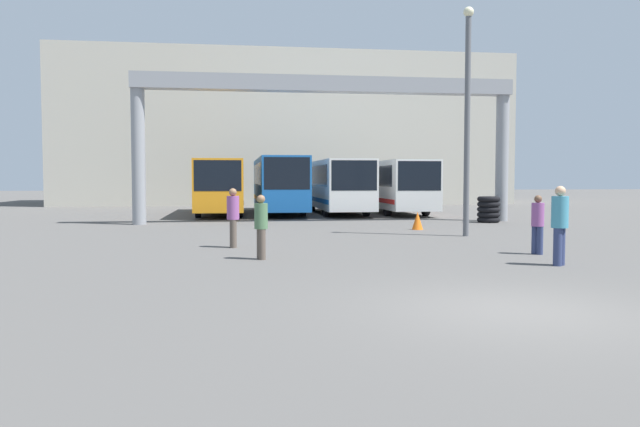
{
  "coord_description": "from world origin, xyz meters",
  "views": [
    {
      "loc": [
        -4.28,
        -8.95,
        2.02
      ],
      "look_at": [
        -0.05,
        21.45,
        0.3
      ],
      "focal_mm": 35.0,
      "sensor_mm": 36.0,
      "label": 1
    }
  ],
  "objects": [
    {
      "name": "traffic_cone",
      "position": [
        2.95,
        14.92,
        0.35
      ],
      "size": [
        0.44,
        0.44,
        0.71
      ],
      "color": "orange",
      "rests_on": "ground"
    },
    {
      "name": "bus_slot_1",
      "position": [
        -1.67,
        27.39,
        1.83
      ],
      "size": [
        2.48,
        11.91,
        3.17
      ],
      "color": "#1959A5",
      "rests_on": "ground"
    },
    {
      "name": "pedestrian_mid_left",
      "position": [
        3.76,
        6.66,
        0.84
      ],
      "size": [
        0.33,
        0.33,
        1.58
      ],
      "rotation": [
        0.0,
        0.0,
        2.1
      ],
      "color": "navy",
      "rests_on": "ground"
    },
    {
      "name": "lamp_post",
      "position": [
        3.82,
        11.98,
        4.33
      ],
      "size": [
        0.36,
        0.36,
        7.95
      ],
      "color": "#595B60",
      "rests_on": "ground"
    },
    {
      "name": "tire_stack",
      "position": [
        7.38,
        18.4,
        0.6
      ],
      "size": [
        1.04,
        1.04,
        1.2
      ],
      "color": "black",
      "rests_on": "ground"
    },
    {
      "name": "bus_slot_0",
      "position": [
        -5.02,
        26.71,
        1.74
      ],
      "size": [
        2.49,
        10.56,
        3.01
      ],
      "color": "orange",
      "rests_on": "ground"
    },
    {
      "name": "pedestrian_near_left",
      "position": [
        -3.6,
        6.64,
        0.86
      ],
      "size": [
        0.34,
        0.34,
        1.62
      ],
      "rotation": [
        0.0,
        0.0,
        1.85
      ],
      "color": "brown",
      "rests_on": "ground"
    },
    {
      "name": "overhead_gantry",
      "position": [
        0.0,
        19.28,
        5.28
      ],
      "size": [
        17.38,
        0.8,
        6.65
      ],
      "color": "gray",
      "rests_on": "ground"
    },
    {
      "name": "pedestrian_near_center",
      "position": [
        3.22,
        4.57,
        0.98
      ],
      "size": [
        0.39,
        0.39,
        1.85
      ],
      "rotation": [
        0.0,
        0.0,
        0.69
      ],
      "color": "navy",
      "rests_on": "ground"
    },
    {
      "name": "bus_slot_2",
      "position": [
        1.67,
        26.61,
        1.75
      ],
      "size": [
        2.53,
        10.36,
        3.03
      ],
      "color": "silver",
      "rests_on": "ground"
    },
    {
      "name": "pedestrian_near_right",
      "position": [
        -4.29,
        9.43,
        0.92
      ],
      "size": [
        0.36,
        0.36,
        1.74
      ],
      "rotation": [
        0.0,
        0.0,
        4.8
      ],
      "color": "brown",
      "rests_on": "ground"
    },
    {
      "name": "building_backdrop",
      "position": [
        0.0,
        43.39,
        5.86
      ],
      "size": [
        35.18,
        12.0,
        11.73
      ],
      "color": "#B7B2A3",
      "rests_on": "ground"
    },
    {
      "name": "bus_slot_3",
      "position": [
        5.02,
        26.69,
        1.74
      ],
      "size": [
        2.47,
        10.52,
        3.0
      ],
      "color": "silver",
      "rests_on": "ground"
    },
    {
      "name": "ground_plane",
      "position": [
        0.0,
        0.0,
        0.0
      ],
      "size": [
        200.0,
        200.0,
        0.0
      ],
      "primitive_type": "plane",
      "color": "#514F4C"
    }
  ]
}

